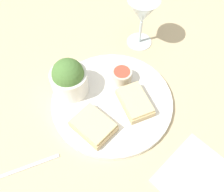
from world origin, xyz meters
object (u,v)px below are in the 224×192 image
cheese_toast_far (135,102)px  napkin (197,178)px  salad_bowl (69,78)px  sauce_ramekin (122,75)px  wine_glass (143,13)px  fork (20,169)px  cheese_toast_near (93,125)px

cheese_toast_far → napkin: bearing=159.5°
salad_bowl → napkin: bearing=175.8°
sauce_ramekin → wine_glass: size_ratio=0.34×
wine_glass → fork: wine_glass is taller
fork → napkin: bearing=-148.9°
sauce_ramekin → cheese_toast_far: bearing=145.7°
sauce_ramekin → napkin: 0.31m
napkin → cheese_toast_far: bearing=-20.5°
salad_bowl → cheese_toast_far: salad_bowl is taller
cheese_toast_near → napkin: 0.26m
sauce_ramekin → cheese_toast_near: (-0.02, 0.16, -0.01)m
salad_bowl → cheese_toast_far: bearing=-162.7°
sauce_ramekin → wine_glass: 0.18m
cheese_toast_near → fork: (0.08, 0.17, -0.02)m
cheese_toast_far → salad_bowl: bearing=17.3°
salad_bowl → wine_glass: bearing=-102.5°
sauce_ramekin → fork: size_ratio=0.34×
salad_bowl → fork: salad_bowl is taller
sauce_ramekin → napkin: bearing=155.8°
sauce_ramekin → cheese_toast_far: size_ratio=0.44×
salad_bowl → fork: 0.24m
napkin → fork: 0.39m
salad_bowl → cheese_toast_near: bearing=152.8°
napkin → fork: bearing=31.1°
cheese_toast_far → fork: cheese_toast_far is taller
cheese_toast_far → napkin: size_ratio=0.64×
salad_bowl → fork: size_ratio=0.67×
cheese_toast_near → cheese_toast_far: bearing=-113.5°
salad_bowl → sauce_ramekin: (-0.09, -0.10, -0.03)m
wine_glass → fork: bearing=87.4°
cheese_toast_far → napkin: cheese_toast_far is taller
cheese_toast_near → napkin: bearing=-172.9°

